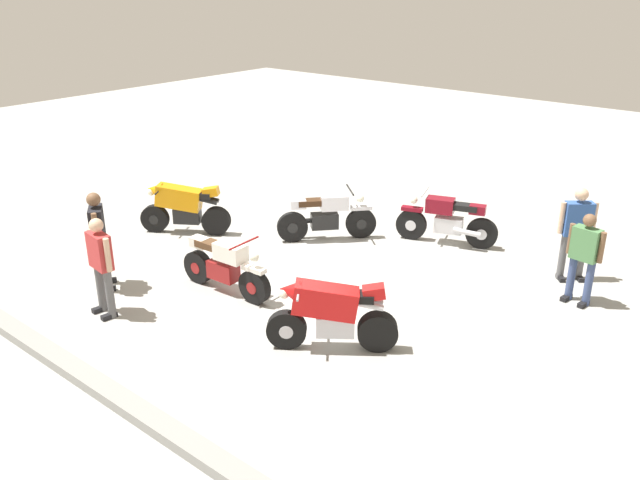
# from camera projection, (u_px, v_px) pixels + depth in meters

# --- Properties ---
(ground_plane) EXTENTS (40.00, 40.00, 0.00)m
(ground_plane) POSITION_uv_depth(u_px,v_px,m) (294.00, 268.00, 12.45)
(ground_plane) COLOR #9E9E99
(curb_edge) EXTENTS (14.00, 0.30, 0.15)m
(curb_edge) POSITION_uv_depth(u_px,v_px,m) (75.00, 370.00, 9.14)
(curb_edge) COLOR gray
(curb_edge) RESTS_ON ground
(motorcycle_silver_cruiser) EXTENTS (1.48, 1.64, 1.09)m
(motorcycle_silver_cruiser) POSITION_uv_depth(u_px,v_px,m) (326.00, 216.00, 13.61)
(motorcycle_silver_cruiser) COLOR black
(motorcycle_silver_cruiser) RESTS_ON ground
(motorcycle_red_sportbike) EXTENTS (1.67, 1.33, 1.14)m
(motorcycle_red_sportbike) POSITION_uv_depth(u_px,v_px,m) (331.00, 313.00, 9.59)
(motorcycle_red_sportbike) COLOR black
(motorcycle_red_sportbike) RESTS_ON ground
(motorcycle_maroon_cruiser) EXTENTS (2.01, 0.89, 1.09)m
(motorcycle_maroon_cruiser) POSITION_uv_depth(u_px,v_px,m) (447.00, 220.00, 13.39)
(motorcycle_maroon_cruiser) COLOR black
(motorcycle_maroon_cruiser) RESTS_ON ground
(motorcycle_cream_vintage) EXTENTS (1.96, 0.70, 1.07)m
(motorcycle_cream_vintage) POSITION_uv_depth(u_px,v_px,m) (225.00, 266.00, 11.36)
(motorcycle_cream_vintage) COLOR black
(motorcycle_cream_vintage) RESTS_ON ground
(motorcycle_orange_sportbike) EXTENTS (1.74, 1.23, 1.14)m
(motorcycle_orange_sportbike) POSITION_uv_depth(u_px,v_px,m) (184.00, 207.00, 13.93)
(motorcycle_orange_sportbike) COLOR black
(motorcycle_orange_sportbike) RESTS_ON ground
(person_in_blue_shirt) EXTENTS (0.58, 0.54, 1.74)m
(person_in_blue_shirt) POSITION_uv_depth(u_px,v_px,m) (577.00, 228.00, 11.66)
(person_in_blue_shirt) COLOR #59595B
(person_in_blue_shirt) RESTS_ON ground
(person_in_red_shirt) EXTENTS (0.65, 0.35, 1.67)m
(person_in_red_shirt) POSITION_uv_depth(u_px,v_px,m) (101.00, 261.00, 10.44)
(person_in_red_shirt) COLOR #59595B
(person_in_red_shirt) RESTS_ON ground
(person_in_black_shirt) EXTENTS (0.60, 0.52, 1.77)m
(person_in_black_shirt) POSITION_uv_depth(u_px,v_px,m) (98.00, 234.00, 11.33)
(person_in_black_shirt) COLOR gray
(person_in_black_shirt) RESTS_ON ground
(person_in_green_shirt) EXTENTS (0.63, 0.36, 1.59)m
(person_in_green_shirt) POSITION_uv_depth(u_px,v_px,m) (584.00, 254.00, 10.85)
(person_in_green_shirt) COLOR #384772
(person_in_green_shirt) RESTS_ON ground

